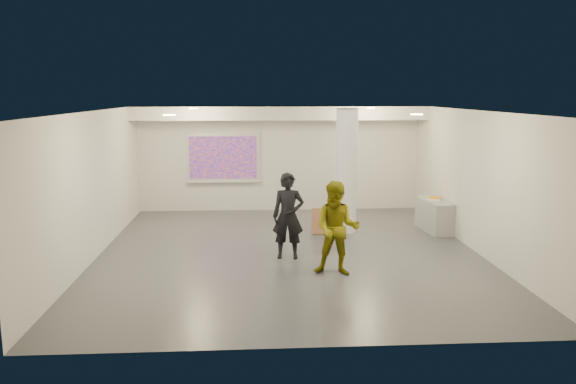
{
  "coord_description": "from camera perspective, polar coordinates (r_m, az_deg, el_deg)",
  "views": [
    {
      "loc": [
        -0.73,
        -11.5,
        3.37
      ],
      "look_at": [
        0.0,
        0.4,
        1.25
      ],
      "focal_mm": 35.0,
      "sensor_mm": 36.0,
      "label": 1
    }
  ],
  "objects": [
    {
      "name": "floor",
      "position": [
        12.0,
        0.12,
        -6.22
      ],
      "size": [
        8.0,
        9.0,
        0.01
      ],
      "primitive_type": "cube",
      "color": "#3B3E43",
      "rests_on": "ground"
    },
    {
      "name": "downlight_ne",
      "position": [
        14.3,
        8.4,
        8.42
      ],
      "size": [
        0.22,
        0.22,
        0.02
      ],
      "primitive_type": "cylinder",
      "color": "#EDD58A",
      "rests_on": "ceiling"
    },
    {
      "name": "postit_pad",
      "position": [
        14.4,
        14.68,
        -0.61
      ],
      "size": [
        0.35,
        0.41,
        0.03
      ],
      "primitive_type": "cube",
      "rotation": [
        0.0,
        0.0,
        -0.33
      ],
      "color": "orange",
      "rests_on": "credenza"
    },
    {
      "name": "wall_right",
      "position": [
        12.57,
        18.64,
        1.0
      ],
      "size": [
        0.01,
        9.0,
        3.0
      ],
      "primitive_type": "cube",
      "color": "silver",
      "rests_on": "floor"
    },
    {
      "name": "cardboard_back",
      "position": [
        13.71,
        4.49,
        -2.95
      ],
      "size": [
        0.54,
        0.29,
        0.57
      ],
      "primitive_type": "cube",
      "rotation": [
        -0.17,
        0.0,
        0.29
      ],
      "color": "brown",
      "rests_on": "floor"
    },
    {
      "name": "downlight_se",
      "position": [
        10.42,
        12.94,
        7.69
      ],
      "size": [
        0.22,
        0.22,
        0.02
      ],
      "primitive_type": "cylinder",
      "color": "#EDD58A",
      "rests_on": "ceiling"
    },
    {
      "name": "ceiling",
      "position": [
        11.52,
        0.12,
        8.25
      ],
      "size": [
        8.0,
        9.0,
        0.01
      ],
      "primitive_type": "cube",
      "color": "white",
      "rests_on": "floor"
    },
    {
      "name": "credenza",
      "position": [
        14.28,
        14.74,
        -2.33
      ],
      "size": [
        0.68,
        1.36,
        0.76
      ],
      "primitive_type": "cube",
      "rotation": [
        0.0,
        0.0,
        0.1
      ],
      "color": "gray",
      "rests_on": "floor"
    },
    {
      "name": "wall_front",
      "position": [
        7.28,
        2.38,
        -4.81
      ],
      "size": [
        8.0,
        0.01,
        3.0
      ],
      "primitive_type": "cube",
      "color": "silver",
      "rests_on": "floor"
    },
    {
      "name": "papers_stack",
      "position": [
        14.2,
        14.58,
        -0.77
      ],
      "size": [
        0.36,
        0.41,
        0.02
      ],
      "primitive_type": "cube",
      "rotation": [
        0.0,
        0.0,
        -0.26
      ],
      "color": "silver",
      "rests_on": "credenza"
    },
    {
      "name": "woman",
      "position": [
        11.44,
        0.02,
        -2.46
      ],
      "size": [
        0.69,
        0.49,
        1.77
      ],
      "primitive_type": "imported",
      "rotation": [
        0.0,
        0.0,
        -0.12
      ],
      "color": "black",
      "rests_on": "floor"
    },
    {
      "name": "wall_back",
      "position": [
        16.12,
        -0.9,
        3.42
      ],
      "size": [
        8.0,
        0.01,
        3.0
      ],
      "primitive_type": "cube",
      "color": "silver",
      "rests_on": "floor"
    },
    {
      "name": "cardboard_front",
      "position": [
        13.52,
        3.68,
        -3.0
      ],
      "size": [
        0.59,
        0.23,
        0.63
      ],
      "primitive_type": "cube",
      "rotation": [
        -0.19,
        0.0,
        -0.1
      ],
      "color": "brown",
      "rests_on": "floor"
    },
    {
      "name": "projection_screen",
      "position": [
        16.08,
        -6.61,
        3.44
      ],
      "size": [
        2.1,
        0.13,
        1.42
      ],
      "color": "silver",
      "rests_on": "wall_back"
    },
    {
      "name": "column",
      "position": [
        13.61,
        5.95,
        2.13
      ],
      "size": [
        0.52,
        0.52,
        3.0
      ],
      "primitive_type": "cylinder",
      "color": "white",
      "rests_on": "floor"
    },
    {
      "name": "downlight_nw",
      "position": [
        14.08,
        -9.61,
        8.36
      ],
      "size": [
        0.22,
        0.22,
        0.02
      ],
      "primitive_type": "cylinder",
      "color": "#EDD58A",
      "rests_on": "ceiling"
    },
    {
      "name": "soffit_band",
      "position": [
        15.47,
        -0.82,
        8.05
      ],
      "size": [
        8.0,
        1.1,
        0.36
      ],
      "primitive_type": "cube",
      "color": "white",
      "rests_on": "ceiling"
    },
    {
      "name": "man",
      "position": [
        10.46,
        5.0,
        -3.72
      ],
      "size": [
        0.99,
        0.86,
        1.76
      ],
      "primitive_type": "imported",
      "rotation": [
        0.0,
        0.0,
        -0.25
      ],
      "color": "olive",
      "rests_on": "floor"
    },
    {
      "name": "downlight_sw",
      "position": [
        10.11,
        -11.97,
        7.66
      ],
      "size": [
        0.22,
        0.22,
        0.02
      ],
      "primitive_type": "cylinder",
      "color": "#EDD58A",
      "rests_on": "ceiling"
    },
    {
      "name": "wall_left",
      "position": [
        12.1,
        -19.15,
        0.63
      ],
      "size": [
        0.01,
        9.0,
        3.0
      ],
      "primitive_type": "cube",
      "color": "silver",
      "rests_on": "floor"
    }
  ]
}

